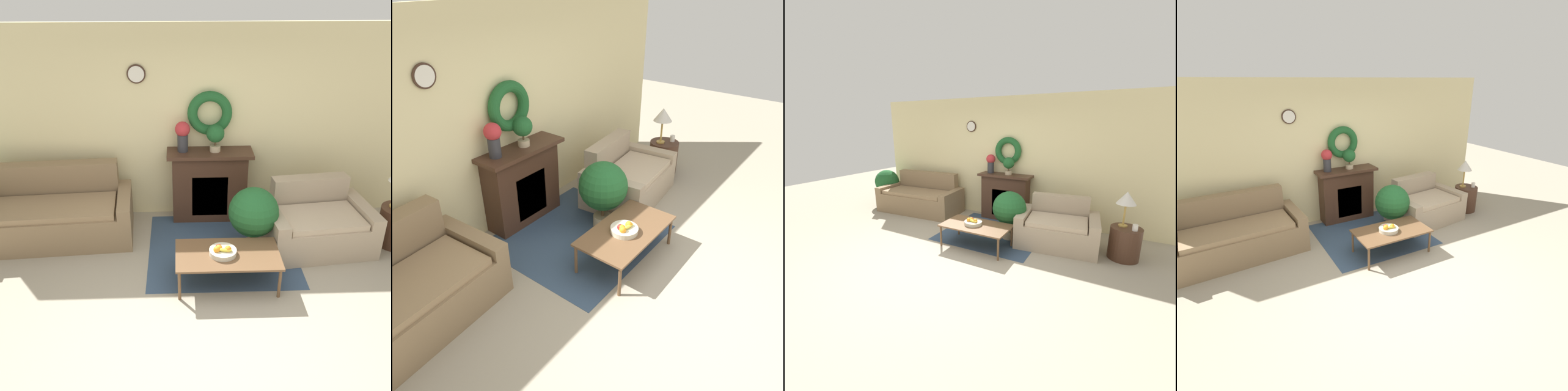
% 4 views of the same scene
% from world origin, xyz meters
% --- Properties ---
extents(ground_plane, '(16.00, 16.00, 0.00)m').
position_xyz_m(ground_plane, '(0.00, 0.00, 0.00)').
color(ground_plane, '#9E937F').
extents(floor_rug, '(1.89, 1.76, 0.01)m').
position_xyz_m(floor_rug, '(0.23, 1.49, 0.00)').
color(floor_rug, '#334760').
rests_on(floor_rug, ground_plane).
extents(wall_back, '(6.80, 0.20, 2.70)m').
position_xyz_m(wall_back, '(0.00, 2.55, 1.36)').
color(wall_back, beige).
rests_on(wall_back, ground_plane).
extents(fireplace, '(1.18, 0.41, 1.05)m').
position_xyz_m(fireplace, '(0.12, 2.34, 0.53)').
color(fireplace, '#42281C').
rests_on(fireplace, ground_plane).
extents(couch_left, '(2.06, 1.08, 0.95)m').
position_xyz_m(couch_left, '(-1.96, 1.91, 0.33)').
color(couch_left, '#846B4C').
rests_on(couch_left, ground_plane).
extents(loveseat_right, '(1.46, 1.08, 0.84)m').
position_xyz_m(loveseat_right, '(1.47, 1.57, 0.30)').
color(loveseat_right, tan).
rests_on(loveseat_right, ground_plane).
extents(coffee_table, '(1.19, 0.66, 0.40)m').
position_xyz_m(coffee_table, '(0.23, 0.80, 0.37)').
color(coffee_table, brown).
rests_on(coffee_table, ground_plane).
extents(fruit_bowl, '(0.31, 0.31, 0.12)m').
position_xyz_m(fruit_bowl, '(0.17, 0.79, 0.45)').
color(fruit_bowl, beige).
rests_on(fruit_bowl, coffee_table).
extents(side_table_by_loveseat, '(0.47, 0.47, 0.53)m').
position_xyz_m(side_table_by_loveseat, '(2.54, 1.54, 0.26)').
color(side_table_by_loveseat, '#42281C').
rests_on(side_table_by_loveseat, ground_plane).
extents(table_lamp, '(0.29, 0.29, 0.57)m').
position_xyz_m(table_lamp, '(2.48, 1.59, 0.98)').
color(table_lamp, '#B28E42').
rests_on(table_lamp, side_table_by_loveseat).
extents(mug, '(0.08, 0.08, 0.10)m').
position_xyz_m(mug, '(2.65, 1.46, 0.58)').
color(mug, silver).
rests_on(mug, side_table_by_loveseat).
extents(vase_on_mantel_left, '(0.20, 0.20, 0.42)m').
position_xyz_m(vase_on_mantel_left, '(-0.25, 2.35, 1.29)').
color(vase_on_mantel_left, '#2D2D33').
rests_on(vase_on_mantel_left, fireplace).
extents(potted_plant_on_mantel, '(0.25, 0.25, 0.38)m').
position_xyz_m(potted_plant_on_mantel, '(0.19, 2.33, 1.28)').
color(potted_plant_on_mantel, tan).
rests_on(potted_plant_on_mantel, fireplace).
extents(potted_plant_floor_by_couch, '(0.63, 0.63, 0.93)m').
position_xyz_m(potted_plant_floor_by_couch, '(-3.18, 1.96, 0.59)').
color(potted_plant_floor_by_couch, tan).
rests_on(potted_plant_floor_by_couch, ground_plane).
extents(potted_plant_floor_by_loveseat, '(0.63, 0.63, 0.91)m').
position_xyz_m(potted_plant_floor_by_loveseat, '(0.61, 1.40, 0.58)').
color(potted_plant_floor_by_loveseat, tan).
rests_on(potted_plant_floor_by_loveseat, ground_plane).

